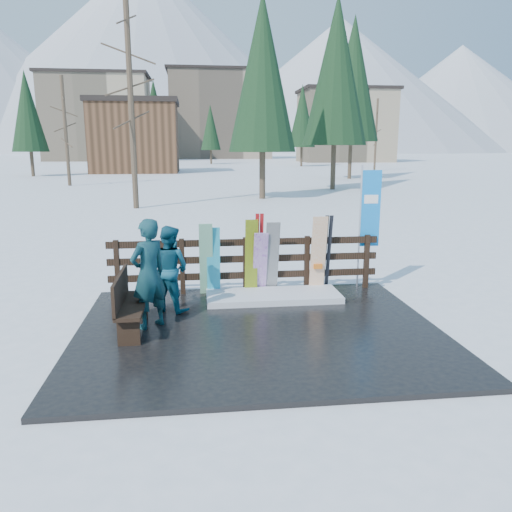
{
  "coord_description": "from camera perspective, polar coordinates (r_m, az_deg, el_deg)",
  "views": [
    {
      "loc": [
        -1.0,
        -7.82,
        3.05
      ],
      "look_at": [
        0.07,
        1.0,
        1.1
      ],
      "focal_mm": 35.0,
      "sensor_mm": 36.0,
      "label": 1
    }
  ],
  "objects": [
    {
      "name": "snowboard_5",
      "position": [
        10.34,
        7.13,
        0.18
      ],
      "size": [
        0.31,
        0.27,
        1.61
      ],
      "primitive_type": "cube",
      "rotation": [
        0.15,
        0.0,
        0.0
      ],
      "color": "white",
      "rests_on": "deck"
    },
    {
      "name": "snowboard_2",
      "position": [
        10.1,
        -0.54,
        -0.13
      ],
      "size": [
        0.26,
        0.23,
        1.56
      ],
      "primitive_type": "cube",
      "rotation": [
        0.13,
        0.0,
        0.0
      ],
      "color": "#C4E610",
      "rests_on": "deck"
    },
    {
      "name": "snow_patch",
      "position": [
        9.98,
        1.99,
        -4.6
      ],
      "size": [
        2.65,
        1.0,
        0.12
      ],
      "primitive_type": "cube",
      "color": "white",
      "rests_on": "deck"
    },
    {
      "name": "ski_pair_a",
      "position": [
        10.18,
        0.33,
        0.29
      ],
      "size": [
        0.16,
        0.28,
        1.68
      ],
      "color": "#AC1518",
      "rests_on": "deck"
    },
    {
      "name": "snowboard_0",
      "position": [
        10.07,
        -4.88,
        -0.64
      ],
      "size": [
        0.27,
        0.23,
        1.42
      ],
      "primitive_type": "cube",
      "rotation": [
        0.14,
        0.0,
        0.0
      ],
      "color": "#2AABC8",
      "rests_on": "deck"
    },
    {
      "name": "trees",
      "position": [
        55.83,
        0.05,
        15.46
      ],
      "size": [
        41.98,
        68.94,
        14.26
      ],
      "color": "#382B1E",
      "rests_on": "ground"
    },
    {
      "name": "fence",
      "position": [
        10.34,
        -1.21,
        -0.55
      ],
      "size": [
        5.6,
        0.1,
        1.15
      ],
      "color": "black",
      "rests_on": "deck"
    },
    {
      "name": "mountains",
      "position": [
        339.66,
        -9.0,
        20.2
      ],
      "size": [
        520.0,
        260.0,
        120.0
      ],
      "color": "white",
      "rests_on": "ground"
    },
    {
      "name": "ground",
      "position": [
        8.46,
        0.32,
        -8.77
      ],
      "size": [
        700.0,
        700.0,
        0.0
      ],
      "primitive_type": "plane",
      "color": "white",
      "rests_on": "ground"
    },
    {
      "name": "person_back",
      "position": [
        9.25,
        -9.85,
        -1.42
      ],
      "size": [
        0.98,
        0.93,
        1.59
      ],
      "primitive_type": "imported",
      "rotation": [
        0.0,
        0.0,
        2.54
      ],
      "color": "#134F66",
      "rests_on": "deck"
    },
    {
      "name": "rental_flag",
      "position": [
        10.78,
        12.68,
        4.8
      ],
      "size": [
        0.45,
        0.04,
        2.6
      ],
      "color": "silver",
      "rests_on": "deck"
    },
    {
      "name": "deck",
      "position": [
        8.44,
        0.32,
        -8.51
      ],
      "size": [
        6.0,
        5.0,
        0.08
      ],
      "primitive_type": "cube",
      "color": "black",
      "rests_on": "ground"
    },
    {
      "name": "snowboard_1",
      "position": [
        10.05,
        -5.73,
        -0.41
      ],
      "size": [
        0.27,
        0.4,
        1.51
      ],
      "primitive_type": "cube",
      "rotation": [
        0.25,
        0.0,
        0.0
      ],
      "color": "silver",
      "rests_on": "deck"
    },
    {
      "name": "snowboard_4",
      "position": [
        10.16,
        1.82,
        -0.19
      ],
      "size": [
        0.28,
        0.42,
        1.52
      ],
      "primitive_type": "cube",
      "rotation": [
        0.25,
        0.0,
        0.0
      ],
      "color": "black",
      "rests_on": "deck"
    },
    {
      "name": "ski_pair_b",
      "position": [
        10.46,
        8.07,
        0.32
      ],
      "size": [
        0.17,
        0.31,
        1.62
      ],
      "color": "black",
      "rests_on": "deck"
    },
    {
      "name": "resort_buildings",
      "position": [
        123.43,
        -6.18,
        15.44
      ],
      "size": [
        73.0,
        87.6,
        22.6
      ],
      "color": "tan",
      "rests_on": "ground"
    },
    {
      "name": "bench",
      "position": [
        8.39,
        -14.45,
        -5.05
      ],
      "size": [
        0.41,
        1.5,
        0.97
      ],
      "color": "black",
      "rests_on": "deck"
    },
    {
      "name": "person_front",
      "position": [
        8.42,
        -12.18,
        -2.01
      ],
      "size": [
        0.8,
        0.77,
        1.84
      ],
      "primitive_type": "imported",
      "rotation": [
        0.0,
        0.0,
        3.86
      ],
      "color": "#165449",
      "rests_on": "deck"
    },
    {
      "name": "snowboard_3",
      "position": [
        10.15,
        0.48,
        -0.81
      ],
      "size": [
        0.28,
        0.4,
        1.31
      ],
      "primitive_type": "cube",
      "rotation": [
        0.28,
        0.0,
        0.0
      ],
      "color": "white",
      "rests_on": "deck"
    }
  ]
}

